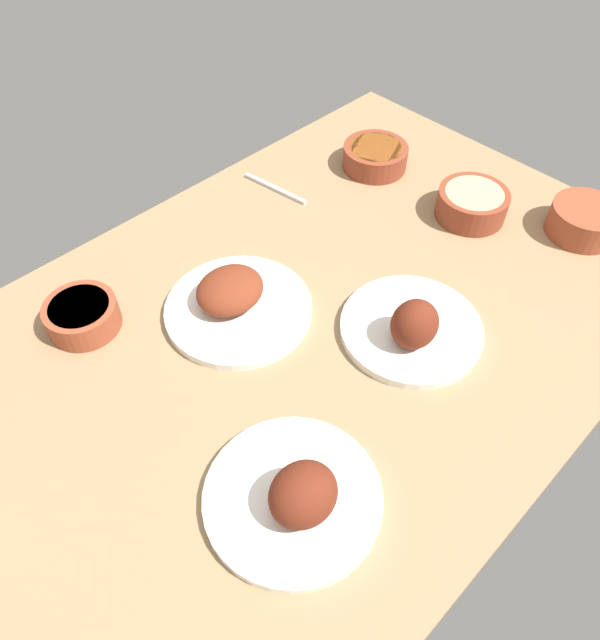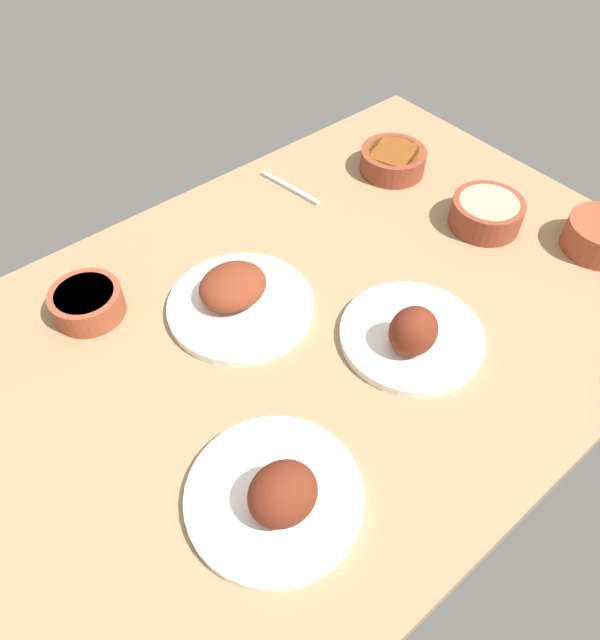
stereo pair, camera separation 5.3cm
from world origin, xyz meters
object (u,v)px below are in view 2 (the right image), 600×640
object	(u,v)px
fork_loose	(290,188)
bowl_potatoes	(487,212)
plate_center_main	(278,495)
bowl_pasta	(87,302)
plate_far_side	(412,334)
bowl_soup	(393,160)
plate_near_viewer	(237,297)

from	to	relation	value
fork_loose	bowl_potatoes	bearing A→B (deg)	25.28
plate_center_main	bowl_pasta	size ratio (longest dim) A/B	2.00
plate_center_main	fork_loose	bearing A→B (deg)	-130.33
bowl_potatoes	bowl_pasta	world-z (taller)	bowl_potatoes
plate_far_side	fork_loose	world-z (taller)	plate_far_side
bowl_potatoes	bowl_soup	size ratio (longest dim) A/B	0.99
bowl_potatoes	fork_loose	distance (cm)	41.11
plate_near_viewer	bowl_pasta	bearing A→B (deg)	-36.53
plate_center_main	plate_near_viewer	xyz separation A→B (cm)	(-17.23, -33.20, -0.24)
plate_center_main	bowl_potatoes	xyz separation A→B (cm)	(-68.50, -19.77, 0.57)
plate_center_main	bowl_soup	bearing A→B (deg)	-146.50
fork_loose	plate_far_side	bearing A→B (deg)	-22.15
plate_near_viewer	bowl_pasta	world-z (taller)	plate_near_viewer
plate_far_side	bowl_potatoes	bearing A→B (deg)	-160.67
bowl_pasta	plate_center_main	bearing A→B (deg)	94.21
bowl_soup	bowl_pasta	distance (cm)	71.22
plate_center_main	bowl_potatoes	bearing A→B (deg)	-163.90
bowl_potatoes	fork_loose	size ratio (longest dim) A/B	0.88
plate_far_side	bowl_pasta	world-z (taller)	plate_far_side
fork_loose	plate_center_main	bearing A→B (deg)	-48.69
plate_near_viewer	bowl_soup	distance (cm)	51.62
plate_far_side	bowl_potatoes	xyz separation A→B (cm)	(-34.04, -11.94, 0.58)
bowl_pasta	bowl_potatoes	bearing A→B (deg)	158.20
plate_near_viewer	plate_far_side	bearing A→B (deg)	124.20
plate_center_main	plate_far_side	xyz separation A→B (cm)	(-34.46, -7.83, -0.01)
plate_center_main	fork_loose	distance (cm)	70.77
bowl_potatoes	plate_far_side	bearing A→B (deg)	19.33
plate_center_main	bowl_soup	xyz separation A→B (cm)	(-67.54, -44.71, 0.24)
plate_center_main	plate_far_side	distance (cm)	35.34
bowl_soup	fork_loose	world-z (taller)	bowl_soup
plate_near_viewer	fork_loose	xyz separation A→B (cm)	(-28.56, -20.72, -1.91)
plate_near_viewer	bowl_soup	size ratio (longest dim) A/B	1.81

